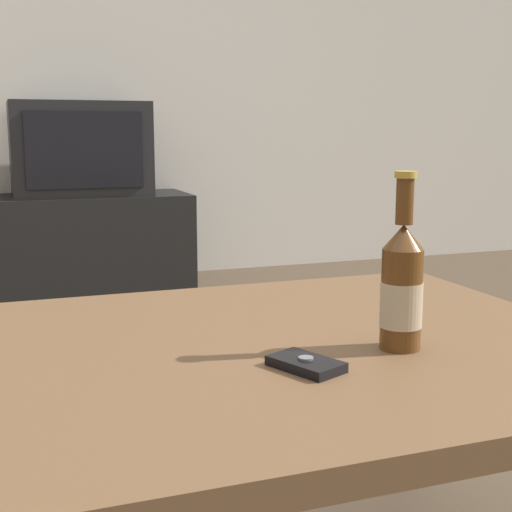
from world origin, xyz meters
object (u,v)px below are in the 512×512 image
object	(u,v)px
cell_phone	(306,364)
beer_bottle	(402,287)
television	(80,149)
tv_stand	(84,243)

from	to	relation	value
cell_phone	beer_bottle	bearing A→B (deg)	-11.15
beer_bottle	cell_phone	world-z (taller)	beer_bottle
television	cell_phone	xyz separation A→B (m)	(-0.01, -2.84, -0.23)
television	beer_bottle	size ratio (longest dim) A/B	2.50
beer_bottle	cell_phone	xyz separation A→B (m)	(-0.17, -0.04, -0.09)
tv_stand	cell_phone	size ratio (longest dim) A/B	9.18
tv_stand	beer_bottle	xyz separation A→B (m)	(0.16, -2.81, 0.34)
tv_stand	cell_phone	world-z (taller)	cell_phone
tv_stand	television	distance (m)	0.48
tv_stand	beer_bottle	size ratio (longest dim) A/B	4.03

